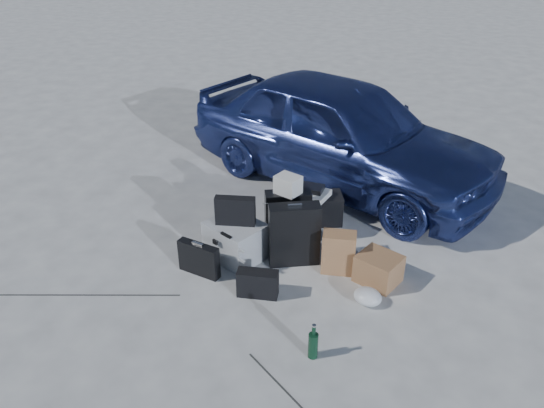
# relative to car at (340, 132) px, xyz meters

# --- Properties ---
(ground) EXTENTS (60.00, 60.00, 0.00)m
(ground) POSITION_rel_car_xyz_m (-0.26, -2.65, -0.71)
(ground) COLOR beige
(ground) RESTS_ON ground
(car) EXTENTS (4.49, 3.08, 1.42)m
(car) POSITION_rel_car_xyz_m (0.00, 0.00, 0.00)
(car) COLOR #33438F
(car) RESTS_ON ground
(pelican_case) EXTENTS (0.69, 0.64, 0.40)m
(pelican_case) POSITION_rel_car_xyz_m (-0.65, -2.10, -0.51)
(pelican_case) COLOR #AFB1B5
(pelican_case) RESTS_ON ground
(laptop_bag) EXTENTS (0.42, 0.19, 0.31)m
(laptop_bag) POSITION_rel_car_xyz_m (-0.64, -2.09, -0.15)
(laptop_bag) COLOR black
(laptop_bag) RESTS_ON pelican_case
(briefcase) EXTENTS (0.46, 0.18, 0.35)m
(briefcase) POSITION_rel_car_xyz_m (-0.89, -2.49, -0.54)
(briefcase) COLOR black
(briefcase) RESTS_ON ground
(suitcase_left) EXTENTS (0.55, 0.39, 0.68)m
(suitcase_left) POSITION_rel_car_xyz_m (-0.04, -2.00, -0.37)
(suitcase_left) COLOR black
(suitcase_left) RESTS_ON ground
(suitcase_right) EXTENTS (0.53, 0.37, 0.60)m
(suitcase_right) POSITION_rel_car_xyz_m (-0.22, -1.61, -0.41)
(suitcase_right) COLOR black
(suitcase_right) RESTS_ON ground
(white_carton) EXTENTS (0.30, 0.27, 0.20)m
(white_carton) POSITION_rel_car_xyz_m (-0.22, -1.62, -0.01)
(white_carton) COLOR beige
(white_carton) RESTS_ON suitcase_right
(duffel_bag) EXTENTS (0.78, 0.55, 0.36)m
(duffel_bag) POSITION_rel_car_xyz_m (-0.08, -1.17, -0.53)
(duffel_bag) COLOR black
(duffel_bag) RESTS_ON ground
(flat_box_white) EXTENTS (0.45, 0.38, 0.07)m
(flat_box_white) POSITION_rel_car_xyz_m (-0.08, -1.18, -0.32)
(flat_box_white) COLOR beige
(flat_box_white) RESTS_ON duffel_bag
(flat_box_black) EXTENTS (0.28, 0.21, 0.06)m
(flat_box_black) POSITION_rel_car_xyz_m (-0.08, -1.18, -0.25)
(flat_box_black) COLOR black
(flat_box_black) RESTS_ON flat_box_white
(kraft_bag) EXTENTS (0.36, 0.25, 0.44)m
(kraft_bag) POSITION_rel_car_xyz_m (0.43, -2.01, -0.49)
(kraft_bag) COLOR #92643F
(kraft_bag) RESTS_ON ground
(cardboard_box) EXTENTS (0.49, 0.47, 0.29)m
(cardboard_box) POSITION_rel_car_xyz_m (0.85, -2.06, -0.56)
(cardboard_box) COLOR olive
(cardboard_box) RESTS_ON ground
(plastic_bag) EXTENTS (0.33, 0.30, 0.15)m
(plastic_bag) POSITION_rel_car_xyz_m (0.81, -2.43, -0.64)
(plastic_bag) COLOR #BBBEC1
(plastic_bag) RESTS_ON ground
(messenger_bag) EXTENTS (0.41, 0.21, 0.27)m
(messenger_bag) POSITION_rel_car_xyz_m (-0.21, -2.64, -0.57)
(messenger_bag) COLOR black
(messenger_bag) RESTS_ON ground
(green_bottle) EXTENTS (0.10, 0.10, 0.33)m
(green_bottle) POSITION_rel_car_xyz_m (0.49, -3.25, -0.55)
(green_bottle) COLOR black
(green_bottle) RESTS_ON ground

